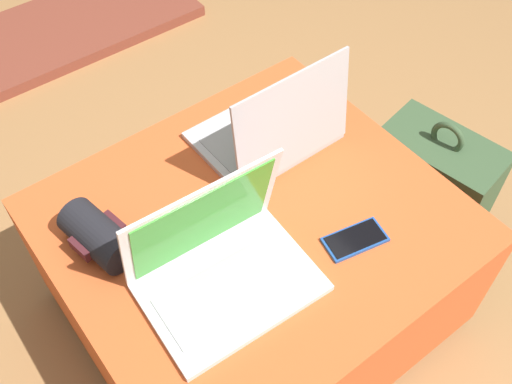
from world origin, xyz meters
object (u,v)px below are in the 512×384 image
object	(u,v)px
backpack	(429,194)
wrist_brace	(98,236)
laptop_near	(221,264)
laptop_far	(273,130)
cell_phone	(355,239)

from	to	relation	value
backpack	wrist_brace	distance (m)	0.96
laptop_near	backpack	size ratio (longest dim) A/B	0.76
laptop_near	wrist_brace	world-z (taller)	laptop_near
laptop_far	cell_phone	xyz separation A→B (m)	(-0.03, -0.35, -0.05)
laptop_far	wrist_brace	bearing A→B (deg)	1.27
backpack	wrist_brace	size ratio (longest dim) A/B	2.61
laptop_far	wrist_brace	size ratio (longest dim) A/B	1.79
cell_phone	wrist_brace	distance (m)	0.57
laptop_far	cell_phone	bearing A→B (deg)	83.94
cell_phone	wrist_brace	bearing A→B (deg)	-113.72
wrist_brace	backpack	bearing A→B (deg)	-15.25
backpack	wrist_brace	xyz separation A→B (m)	(-0.89, 0.24, 0.28)
laptop_near	wrist_brace	distance (m)	0.29
laptop_near	cell_phone	bearing A→B (deg)	-16.37
wrist_brace	laptop_far	bearing A→B (deg)	1.73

